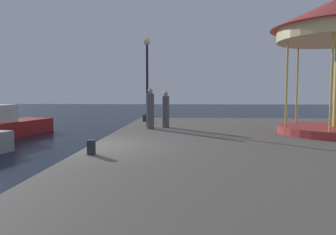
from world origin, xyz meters
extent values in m
plane|color=black|center=(0.00, 0.00, 0.00)|extent=(120.00, 120.00, 0.00)
cube|color=#5B564F|center=(6.70, 0.00, 0.40)|extent=(13.41, 22.90, 0.80)
cube|color=maroon|center=(-7.09, 7.82, 0.43)|extent=(3.06, 5.77, 0.85)
cube|color=#4C6070|center=(-7.10, 7.76, 1.53)|extent=(1.16, 0.34, 0.43)
cylinder|color=#B23333|center=(9.13, 3.34, 0.95)|extent=(4.51, 4.51, 0.30)
cylinder|color=gold|center=(8.13, 5.07, 2.81)|extent=(0.08, 0.08, 3.42)
cylinder|color=gold|center=(7.12, 3.34, 2.81)|extent=(0.08, 0.08, 3.42)
cylinder|color=gold|center=(8.13, 1.60, 2.81)|extent=(0.08, 0.08, 3.42)
cylinder|color=black|center=(1.15, 5.72, 2.79)|extent=(0.12, 0.12, 3.99)
sphere|color=#F9E5B2|center=(1.15, 5.72, 4.97)|extent=(0.36, 0.36, 0.36)
cylinder|color=#2D2D33|center=(0.50, -1.49, 1.00)|extent=(0.24, 0.24, 0.40)
cylinder|color=#2D2D33|center=(0.64, 8.50, 1.00)|extent=(0.24, 0.24, 0.40)
cylinder|color=#514C56|center=(1.40, 4.79, 1.62)|extent=(0.34, 0.34, 1.64)
sphere|color=tan|center=(1.40, 4.79, 2.56)|extent=(0.24, 0.24, 0.24)
cylinder|color=#514C56|center=(2.07, 5.42, 1.56)|extent=(0.34, 0.34, 1.51)
sphere|color=tan|center=(2.07, 5.42, 2.43)|extent=(0.24, 0.24, 0.24)
camera|label=1|loc=(3.05, -9.89, 2.46)|focal=34.13mm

